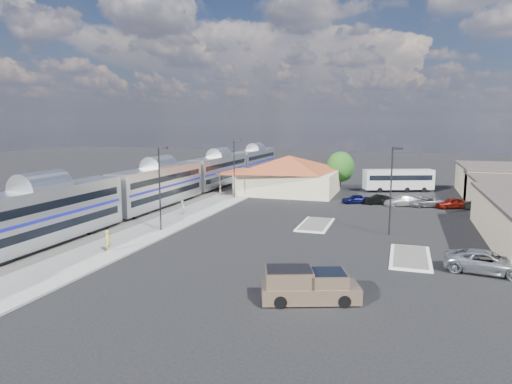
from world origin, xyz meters
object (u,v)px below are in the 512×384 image
(suv, at_px, (487,262))
(pickup_truck, at_px, (310,286))
(coach_bus, at_px, (398,179))
(station_depot, at_px, (289,174))

(suv, bearing_deg, pickup_truck, 138.24)
(suv, relative_size, coach_bus, 0.53)
(station_depot, xyz_separation_m, coach_bus, (17.00, 7.62, -1.01))
(suv, xyz_separation_m, coach_bus, (-7.06, 41.89, 1.27))
(station_depot, xyz_separation_m, suv, (24.05, -34.27, -2.28))
(station_depot, height_order, coach_bus, station_depot)
(station_depot, xyz_separation_m, pickup_truck, (12.30, -44.01, -2.11))
(station_depot, distance_m, coach_bus, 18.65)
(station_depot, relative_size, coach_bus, 1.58)
(coach_bus, bearing_deg, suv, 168.86)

